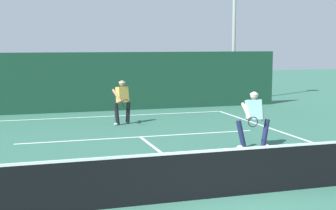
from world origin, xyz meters
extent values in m
plane|color=#306351|center=(0.00, 0.00, 0.00)|extent=(80.00, 80.00, 0.00)
cube|color=white|center=(0.00, 11.20, 0.00)|extent=(9.57, 0.10, 0.01)
cube|color=white|center=(0.00, 6.48, 0.00)|extent=(7.80, 0.10, 0.01)
cube|color=white|center=(0.00, 3.20, 0.00)|extent=(0.10, 6.40, 0.01)
cube|color=black|center=(0.00, 0.00, 0.46)|extent=(10.32, 0.02, 0.92)
cube|color=white|center=(0.00, 0.00, 0.94)|extent=(10.32, 0.03, 0.05)
cylinder|color=#1E234C|center=(3.10, 3.93, 0.41)|extent=(0.28, 0.16, 0.83)
cylinder|color=#1E234C|center=(2.35, 3.96, 0.41)|extent=(0.34, 0.16, 0.83)
ellipsoid|color=white|center=(3.10, 3.93, 0.04)|extent=(0.26, 0.12, 0.09)
ellipsoid|color=white|center=(2.35, 3.96, 0.04)|extent=(0.26, 0.12, 0.09)
cube|color=#9EDBEA|center=(2.73, 3.95, 1.10)|extent=(0.44, 0.35, 0.61)
cylinder|color=beige|center=(2.96, 3.93, 1.08)|extent=(0.21, 0.11, 0.63)
cylinder|color=beige|center=(2.49, 3.96, 1.08)|extent=(0.12, 0.57, 0.44)
sphere|color=beige|center=(2.73, 3.95, 1.52)|extent=(0.22, 0.22, 0.22)
cylinder|color=white|center=(2.73, 3.95, 1.56)|extent=(0.25, 0.25, 0.04)
cylinder|color=black|center=(2.43, 3.71, 0.86)|extent=(0.04, 0.26, 0.03)
torus|color=black|center=(2.41, 3.37, 0.86)|extent=(0.29, 0.04, 0.29)
cylinder|color=black|center=(0.19, 9.14, 0.41)|extent=(0.25, 0.22, 0.83)
cylinder|color=black|center=(-0.28, 8.93, 0.41)|extent=(0.27, 0.23, 0.84)
ellipsoid|color=white|center=(0.19, 9.14, 0.04)|extent=(0.28, 0.21, 0.09)
ellipsoid|color=white|center=(-0.28, 8.93, 0.04)|extent=(0.28, 0.21, 0.09)
cube|color=#E5B24C|center=(-0.05, 9.04, 1.11)|extent=(0.50, 0.43, 0.60)
cylinder|color=#9E704C|center=(0.17, 9.14, 1.09)|extent=(0.27, 0.19, 0.64)
cylinder|color=#9E704C|center=(-0.26, 8.94, 1.09)|extent=(0.32, 0.54, 0.47)
sphere|color=#9E704C|center=(-0.05, 9.04, 1.53)|extent=(0.22, 0.22, 0.22)
cylinder|color=white|center=(-0.05, 9.04, 1.57)|extent=(0.32, 0.32, 0.04)
cylinder|color=black|center=(-0.20, 8.69, 0.87)|extent=(0.14, 0.25, 0.03)
torus|color=black|center=(-0.06, 8.38, 0.87)|extent=(0.28, 0.14, 0.29)
sphere|color=#D1E033|center=(-1.95, 1.50, 0.03)|extent=(0.07, 0.07, 0.07)
cube|color=#153E2A|center=(0.00, 12.83, 1.30)|extent=(16.46, 0.12, 2.61)
cylinder|color=#9EA39E|center=(6.94, 14.51, 4.08)|extent=(0.18, 0.18, 8.16)
camera|label=1|loc=(-3.67, -8.48, 3.00)|focal=51.95mm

